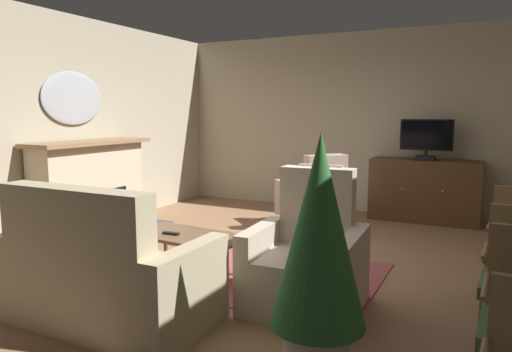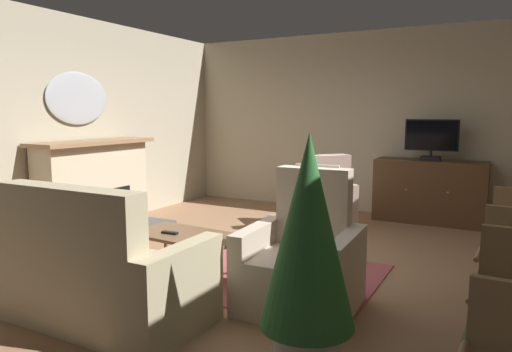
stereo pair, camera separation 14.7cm
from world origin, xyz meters
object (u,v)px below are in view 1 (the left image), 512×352
Objects in this scene: tv_cabinet at (424,192)px; coffee_table at (189,239)px; sofa_floral at (106,278)px; armchair_in_far_corner at (315,203)px; wall_mirror_oval at (73,98)px; television at (426,138)px; fireplace at (92,190)px; cat at (176,235)px; tv_remote at (171,233)px; potted_plant_tall_palm_by_window at (319,244)px; armchair_near_window at (307,264)px.

coffee_table is at bearing -116.95° from tv_cabinet.
sofa_floral is 1.30× the size of armchair_in_far_corner.
tv_cabinet reaches higher than coffee_table.
wall_mirror_oval is 4.84m from television.
armchair_in_far_corner reaches higher than coffee_table.
wall_mirror_oval is at bearing 161.65° from coffee_table.
sofa_floral is at bearing -110.38° from television.
fireplace is 1.49× the size of armchair_in_far_corner.
armchair_in_far_corner is at bearing 52.43° from cat.
wall_mirror_oval reaches higher than tv_remote.
television is at bearing 62.69° from coffee_table.
cat is (-2.49, 1.95, -0.71)m from potted_plant_tall_palm_by_window.
fireplace is 2.07m from tv_remote.
armchair_in_far_corner reaches higher than cat.
armchair_near_window is (1.44, -0.10, -0.06)m from tv_remote.
potted_plant_tall_palm_by_window is 3.24m from cat.
potted_plant_tall_palm_by_window reaches higher than coffee_table.
coffee_table is 1.30m from armchair_near_window.
fireplace is 1.15× the size of sofa_floral.
tv_remote is at bearing -55.85° from cat.
tv_remote is 1.20m from cat.
fireplace is 4.16m from potted_plant_tall_palm_by_window.
cat is (-0.86, 2.04, -0.26)m from sofa_floral.
fireplace is 2.48× the size of television.
television is at bearing -90.00° from tv_cabinet.
cat is at bearing 141.92° from potted_plant_tall_palm_by_window.
tv_remote is 0.15× the size of armchair_near_window.
tv_remote is at bearing -21.35° from wall_mirror_oval.
wall_mirror_oval reaches higher than potted_plant_tall_palm_by_window.
armchair_near_window is 2.78m from armchair_in_far_corner.
television is 4.23× the size of tv_remote.
wall_mirror_oval is 3.96m from armchair_near_window.
television is at bearing 34.65° from fireplace.
armchair_in_far_corner is at bearing 34.68° from fireplace.
coffee_table is (2.04, -0.76, -0.22)m from fireplace.
fireplace is 4.64m from tv_cabinet.
sofa_floral is at bearing -176.72° from potted_plant_tall_palm_by_window.
tv_cabinet is (3.79, 2.67, -0.15)m from fireplace.
wall_mirror_oval reaches higher than fireplace.
armchair_near_window reaches higher than coffee_table.
wall_mirror_oval is at bearing 140.67° from sofa_floral.
potted_plant_tall_palm_by_window is at bearing -38.08° from cat.
cat is at bearing 4.51° from wall_mirror_oval.
wall_mirror_oval is 0.85× the size of coffee_table.
sofa_floral is (0.21, -1.09, -0.06)m from tv_remote.
armchair_in_far_corner is at bearing -143.87° from tv_cabinet.
tv_remote is 0.24× the size of cat.
armchair_near_window is (1.29, -0.18, -0.01)m from coffee_table.
television is 3.69m from armchair_near_window.
coffee_table is at bearing -99.71° from armchair_in_far_corner.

